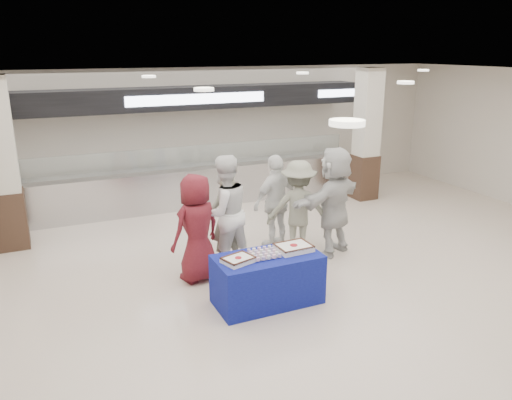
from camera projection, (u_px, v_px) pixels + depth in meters
name	position (u px, v px, depth m)	size (l,w,h in m)	color
ground	(307.00, 303.00, 7.41)	(14.00, 14.00, 0.00)	beige
serving_line	(195.00, 157.00, 11.79)	(8.70, 0.85, 2.80)	#B9BBC0
column_left	(3.00, 169.00, 9.08)	(0.55, 0.55, 3.20)	#342117
column_right	(366.00, 138.00, 12.19)	(0.55, 0.55, 3.20)	#342117
display_table	(267.00, 279.00, 7.34)	(1.55, 0.78, 0.75)	navy
sheet_cake_left	(238.00, 259.00, 7.01)	(0.49, 0.43, 0.09)	white
sheet_cake_right	(294.00, 247.00, 7.41)	(0.52, 0.41, 0.10)	white
cupcake_tray	(264.00, 254.00, 7.23)	(0.42, 0.32, 0.07)	#A6A6AA
civilian_maroon	(197.00, 228.00, 7.95)	(0.87, 0.56, 1.77)	maroon
soldier_a	(226.00, 221.00, 8.52)	(0.59, 0.39, 1.62)	gray
chef_tall	(224.00, 213.00, 8.39)	(0.96, 0.75, 1.97)	white
chef_short	(276.00, 202.00, 9.28)	(1.05, 0.44, 1.79)	white
soldier_b	(298.00, 208.00, 8.99)	(1.13, 0.65, 1.75)	gray
civilian_white	(334.00, 201.00, 8.97)	(1.85, 0.59, 1.99)	silver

